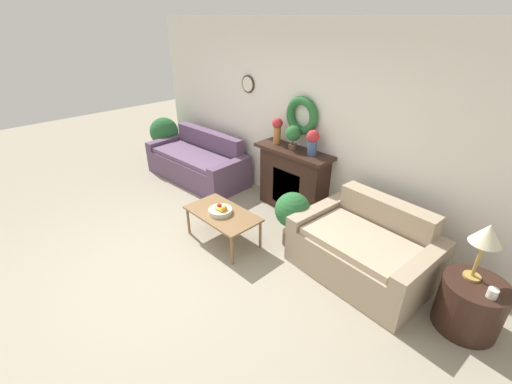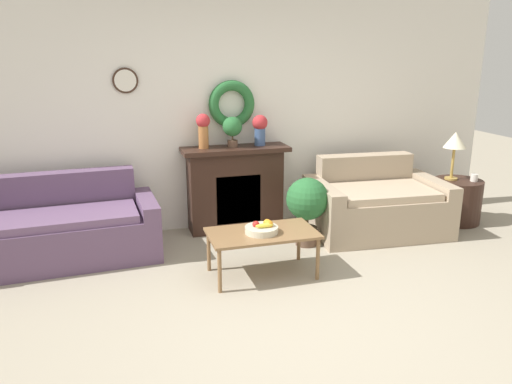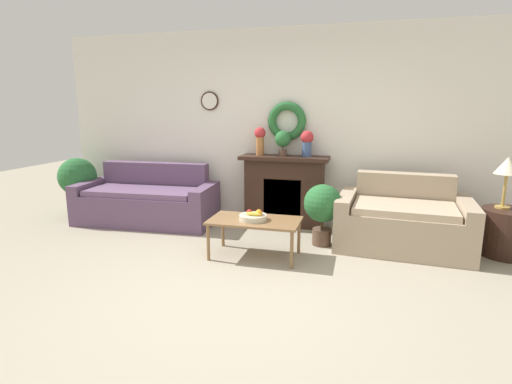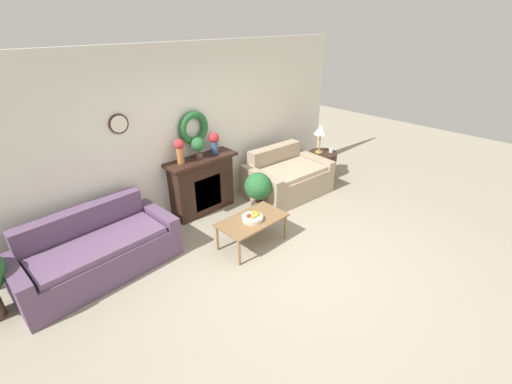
{
  "view_description": "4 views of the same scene",
  "coord_description": "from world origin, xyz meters",
  "px_view_note": "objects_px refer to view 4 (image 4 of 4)",
  "views": [
    {
      "loc": [
        2.96,
        -1.38,
        2.7
      ],
      "look_at": [
        0.25,
        1.25,
        0.74
      ],
      "focal_mm": 24.0,
      "sensor_mm": 36.0,
      "label": 1
    },
    {
      "loc": [
        -1.35,
        -3.15,
        2.03
      ],
      "look_at": [
        0.02,
        1.46,
        0.66
      ],
      "focal_mm": 35.0,
      "sensor_mm": 36.0,
      "label": 2
    },
    {
      "loc": [
        1.03,
        -3.13,
        1.64
      ],
      "look_at": [
        -0.16,
        1.36,
        0.65
      ],
      "focal_mm": 28.0,
      "sensor_mm": 36.0,
      "label": 3
    },
    {
      "loc": [
        -2.91,
        -2.1,
        2.99
      ],
      "look_at": [
        0.19,
        1.14,
        0.7
      ],
      "focal_mm": 24.0,
      "sensor_mm": 36.0,
      "label": 4
    }
  ],
  "objects_px": {
    "vase_on_mantel_right": "(214,141)",
    "fruit_bowl": "(253,217)",
    "table_lamp": "(321,131)",
    "potted_plant_floor_by_loveseat": "(258,188)",
    "coffee_table": "(252,222)",
    "fireplace": "(202,184)",
    "loveseat_right": "(287,178)",
    "potted_plant_on_mantel": "(198,145)",
    "mug": "(331,150)",
    "side_table_by_loveseat": "(322,164)",
    "couch_left": "(98,252)",
    "vase_on_mantel_left": "(180,149)"
  },
  "relations": [
    {
      "from": "vase_on_mantel_left",
      "to": "potted_plant_on_mantel",
      "type": "xyz_separation_m",
      "value": [
        0.33,
        -0.02,
        -0.01
      ]
    },
    {
      "from": "potted_plant_on_mantel",
      "to": "table_lamp",
      "type": "bearing_deg",
      "value": -9.99
    },
    {
      "from": "couch_left",
      "to": "vase_on_mantel_left",
      "type": "height_order",
      "value": "vase_on_mantel_left"
    },
    {
      "from": "coffee_table",
      "to": "potted_plant_on_mantel",
      "type": "xyz_separation_m",
      "value": [
        0.05,
        1.29,
        0.81
      ]
    },
    {
      "from": "table_lamp",
      "to": "potted_plant_floor_by_loveseat",
      "type": "relative_size",
      "value": 0.78
    },
    {
      "from": "fireplace",
      "to": "coffee_table",
      "type": "xyz_separation_m",
      "value": [
        -0.08,
        -1.3,
        -0.11
      ]
    },
    {
      "from": "coffee_table",
      "to": "table_lamp",
      "type": "height_order",
      "value": "table_lamp"
    },
    {
      "from": "vase_on_mantel_left",
      "to": "potted_plant_floor_by_loveseat",
      "type": "xyz_separation_m",
      "value": [
        0.96,
        -0.73,
        -0.73
      ]
    },
    {
      "from": "side_table_by_loveseat",
      "to": "vase_on_mantel_left",
      "type": "bearing_deg",
      "value": 169.87
    },
    {
      "from": "fireplace",
      "to": "potted_plant_floor_by_loveseat",
      "type": "distance_m",
      "value": 0.94
    },
    {
      "from": "mug",
      "to": "vase_on_mantel_left",
      "type": "distance_m",
      "value": 3.26
    },
    {
      "from": "fruit_bowl",
      "to": "table_lamp",
      "type": "relative_size",
      "value": 0.53
    },
    {
      "from": "fruit_bowl",
      "to": "mug",
      "type": "xyz_separation_m",
      "value": [
        2.86,
        0.69,
        0.1
      ]
    },
    {
      "from": "potted_plant_on_mantel",
      "to": "potted_plant_floor_by_loveseat",
      "type": "xyz_separation_m",
      "value": [
        0.63,
        -0.71,
        -0.72
      ]
    },
    {
      "from": "loveseat_right",
      "to": "vase_on_mantel_right",
      "type": "relative_size",
      "value": 4.48
    },
    {
      "from": "loveseat_right",
      "to": "table_lamp",
      "type": "height_order",
      "value": "table_lamp"
    },
    {
      "from": "vase_on_mantel_left",
      "to": "potted_plant_on_mantel",
      "type": "height_order",
      "value": "vase_on_mantel_left"
    },
    {
      "from": "vase_on_mantel_right",
      "to": "side_table_by_loveseat",
      "type": "bearing_deg",
      "value": -12.86
    },
    {
      "from": "loveseat_right",
      "to": "potted_plant_floor_by_loveseat",
      "type": "bearing_deg",
      "value": -164.64
    },
    {
      "from": "mug",
      "to": "vase_on_mantel_left",
      "type": "height_order",
      "value": "vase_on_mantel_left"
    },
    {
      "from": "coffee_table",
      "to": "side_table_by_loveseat",
      "type": "relative_size",
      "value": 1.73
    },
    {
      "from": "fruit_bowl",
      "to": "potted_plant_on_mantel",
      "type": "xyz_separation_m",
      "value": [
        0.06,
        1.31,
        0.73
      ]
    },
    {
      "from": "table_lamp",
      "to": "potted_plant_floor_by_loveseat",
      "type": "xyz_separation_m",
      "value": [
        -1.97,
        -0.25,
        -0.51
      ]
    },
    {
      "from": "fruit_bowl",
      "to": "table_lamp",
      "type": "bearing_deg",
      "value": 17.74
    },
    {
      "from": "side_table_by_loveseat",
      "to": "fireplace",
      "type": "bearing_deg",
      "value": 168.68
    },
    {
      "from": "fruit_bowl",
      "to": "side_table_by_loveseat",
      "type": "bearing_deg",
      "value": 16.2
    },
    {
      "from": "mug",
      "to": "vase_on_mantel_right",
      "type": "height_order",
      "value": "vase_on_mantel_right"
    },
    {
      "from": "fireplace",
      "to": "coffee_table",
      "type": "height_order",
      "value": "fireplace"
    },
    {
      "from": "table_lamp",
      "to": "mug",
      "type": "relative_size",
      "value": 6.49
    },
    {
      "from": "loveseat_right",
      "to": "fruit_bowl",
      "type": "xyz_separation_m",
      "value": [
        -1.62,
        -0.79,
        0.16
      ]
    },
    {
      "from": "couch_left",
      "to": "coffee_table",
      "type": "bearing_deg",
      "value": -29.6
    },
    {
      "from": "loveseat_right",
      "to": "vase_on_mantel_right",
      "type": "xyz_separation_m",
      "value": [
        -1.23,
        0.54,
        0.87
      ]
    },
    {
      "from": "side_table_by_loveseat",
      "to": "potted_plant_on_mantel",
      "type": "relative_size",
      "value": 1.67
    },
    {
      "from": "vase_on_mantel_left",
      "to": "coffee_table",
      "type": "bearing_deg",
      "value": -78.08
    },
    {
      "from": "couch_left",
      "to": "vase_on_mantel_left",
      "type": "distance_m",
      "value": 1.86
    },
    {
      "from": "loveseat_right",
      "to": "vase_on_mantel_left",
      "type": "height_order",
      "value": "vase_on_mantel_left"
    },
    {
      "from": "fruit_bowl",
      "to": "vase_on_mantel_right",
      "type": "distance_m",
      "value": 1.56
    },
    {
      "from": "side_table_by_loveseat",
      "to": "mug",
      "type": "distance_m",
      "value": 0.35
    },
    {
      "from": "potted_plant_on_mantel",
      "to": "loveseat_right",
      "type": "bearing_deg",
      "value": -18.49
    },
    {
      "from": "table_lamp",
      "to": "vase_on_mantel_right",
      "type": "relative_size",
      "value": 1.66
    },
    {
      "from": "mug",
      "to": "table_lamp",
      "type": "bearing_deg",
      "value": 141.84
    },
    {
      "from": "vase_on_mantel_right",
      "to": "fruit_bowl",
      "type": "bearing_deg",
      "value": -106.12
    },
    {
      "from": "side_table_by_loveseat",
      "to": "fruit_bowl",
      "type": "bearing_deg",
      "value": -163.8
    },
    {
      "from": "fireplace",
      "to": "fruit_bowl",
      "type": "bearing_deg",
      "value": -93.64
    },
    {
      "from": "vase_on_mantel_right",
      "to": "potted_plant_on_mantel",
      "type": "xyz_separation_m",
      "value": [
        -0.33,
        -0.02,
        0.01
      ]
    },
    {
      "from": "loveseat_right",
      "to": "couch_left",
      "type": "bearing_deg",
      "value": -178.45
    },
    {
      "from": "couch_left",
      "to": "fruit_bowl",
      "type": "bearing_deg",
      "value": -30.21
    },
    {
      "from": "fireplace",
      "to": "couch_left",
      "type": "xyz_separation_m",
      "value": [
        -1.93,
        -0.37,
        -0.2
      ]
    },
    {
      "from": "couch_left",
      "to": "vase_on_mantel_right",
      "type": "height_order",
      "value": "vase_on_mantel_right"
    },
    {
      "from": "loveseat_right",
      "to": "potted_plant_on_mantel",
      "type": "bearing_deg",
      "value": 165.76
    }
  ]
}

